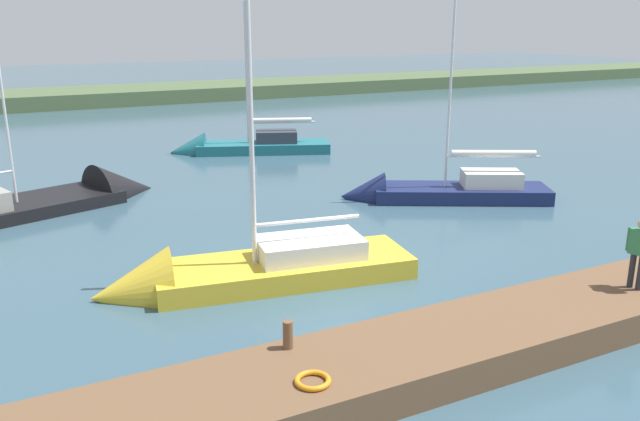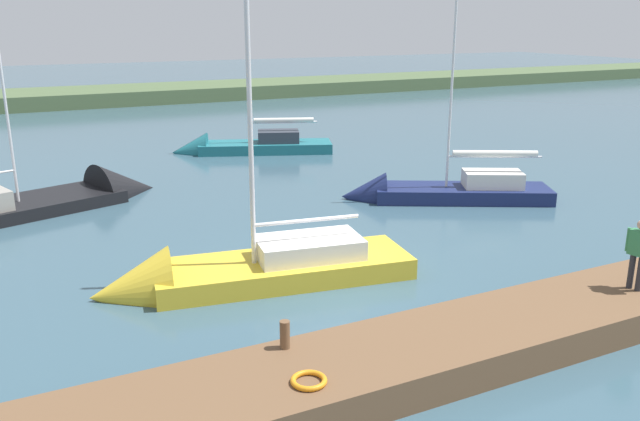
{
  "view_description": "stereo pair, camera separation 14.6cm",
  "coord_description": "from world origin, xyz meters",
  "px_view_note": "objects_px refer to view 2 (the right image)",
  "views": [
    {
      "loc": [
        7.93,
        14.93,
        6.91
      ],
      "look_at": [
        -0.93,
        -2.51,
        1.17
      ],
      "focal_mm": 36.59,
      "sensor_mm": 36.0,
      "label": 1
    },
    {
      "loc": [
        7.8,
        15.0,
        6.91
      ],
      "look_at": [
        -0.93,
        -2.51,
        1.17
      ],
      "focal_mm": 36.59,
      "sensor_mm": 36.0,
      "label": 2
    }
  ],
  "objects_px": {
    "sailboat_behind_pier": "(231,279)",
    "sailboat_mid_channel": "(48,205)",
    "mooring_post_near": "(285,335)",
    "sailboat_far_right": "(242,150)",
    "sailboat_far_left": "(433,195)",
    "person_on_dock": "(639,250)",
    "life_ring_buoy": "(309,380)"
  },
  "relations": [
    {
      "from": "sailboat_far_right",
      "to": "sailboat_mid_channel",
      "type": "height_order",
      "value": "sailboat_mid_channel"
    },
    {
      "from": "sailboat_behind_pier",
      "to": "sailboat_mid_channel",
      "type": "distance_m",
      "value": 10.96
    },
    {
      "from": "mooring_post_near",
      "to": "life_ring_buoy",
      "type": "distance_m",
      "value": 1.4
    },
    {
      "from": "sailboat_behind_pier",
      "to": "person_on_dock",
      "type": "relative_size",
      "value": 5.34
    },
    {
      "from": "mooring_post_near",
      "to": "sailboat_mid_channel",
      "type": "height_order",
      "value": "sailboat_mid_channel"
    },
    {
      "from": "life_ring_buoy",
      "to": "sailboat_behind_pier",
      "type": "distance_m",
      "value": 6.55
    },
    {
      "from": "sailboat_behind_pier",
      "to": "sailboat_far_left",
      "type": "relative_size",
      "value": 1.03
    },
    {
      "from": "mooring_post_near",
      "to": "sailboat_mid_channel",
      "type": "relative_size",
      "value": 0.04
    },
    {
      "from": "mooring_post_near",
      "to": "sailboat_far_left",
      "type": "distance_m",
      "value": 14.55
    },
    {
      "from": "sailboat_far_left",
      "to": "sailboat_mid_channel",
      "type": "height_order",
      "value": "sailboat_mid_channel"
    },
    {
      "from": "sailboat_far_left",
      "to": "person_on_dock",
      "type": "xyz_separation_m",
      "value": [
        2.09,
        10.88,
        1.51
      ]
    },
    {
      "from": "sailboat_far_right",
      "to": "person_on_dock",
      "type": "bearing_deg",
      "value": 114.76
    },
    {
      "from": "life_ring_buoy",
      "to": "sailboat_far_right",
      "type": "relative_size",
      "value": 0.07
    },
    {
      "from": "mooring_post_near",
      "to": "life_ring_buoy",
      "type": "bearing_deg",
      "value": 84.14
    },
    {
      "from": "sailboat_far_right",
      "to": "sailboat_behind_pier",
      "type": "height_order",
      "value": "sailboat_behind_pier"
    },
    {
      "from": "sailboat_behind_pier",
      "to": "sailboat_mid_channel",
      "type": "bearing_deg",
      "value": -60.88
    },
    {
      "from": "mooring_post_near",
      "to": "sailboat_behind_pier",
      "type": "xyz_separation_m",
      "value": [
        -0.63,
        -5.1,
        -0.81
      ]
    },
    {
      "from": "sailboat_mid_channel",
      "to": "sailboat_behind_pier",
      "type": "bearing_deg",
      "value": -88.17
    },
    {
      "from": "sailboat_mid_channel",
      "to": "life_ring_buoy",
      "type": "bearing_deg",
      "value": -98.17
    },
    {
      "from": "mooring_post_near",
      "to": "sailboat_behind_pier",
      "type": "relative_size",
      "value": 0.06
    },
    {
      "from": "life_ring_buoy",
      "to": "sailboat_behind_pier",
      "type": "height_order",
      "value": "sailboat_behind_pier"
    },
    {
      "from": "life_ring_buoy",
      "to": "sailboat_mid_channel",
      "type": "xyz_separation_m",
      "value": [
        3.0,
        -16.76,
        -0.65
      ]
    },
    {
      "from": "mooring_post_near",
      "to": "sailboat_far_right",
      "type": "relative_size",
      "value": 0.06
    },
    {
      "from": "mooring_post_near",
      "to": "person_on_dock",
      "type": "bearing_deg",
      "value": 173.0
    },
    {
      "from": "mooring_post_near",
      "to": "life_ring_buoy",
      "type": "relative_size",
      "value": 0.87
    },
    {
      "from": "sailboat_far_left",
      "to": "sailboat_mid_channel",
      "type": "bearing_deg",
      "value": 6.29
    },
    {
      "from": "sailboat_mid_channel",
      "to": "sailboat_far_right",
      "type": "bearing_deg",
      "value": 15.78
    },
    {
      "from": "life_ring_buoy",
      "to": "sailboat_far_left",
      "type": "distance_m",
      "value": 15.6
    },
    {
      "from": "mooring_post_near",
      "to": "sailboat_far_right",
      "type": "xyz_separation_m",
      "value": [
        -7.19,
        -22.38,
        -0.84
      ]
    },
    {
      "from": "sailboat_far_left",
      "to": "sailboat_behind_pier",
      "type": "bearing_deg",
      "value": 53.32
    },
    {
      "from": "sailboat_behind_pier",
      "to": "sailboat_far_right",
      "type": "bearing_deg",
      "value": -101.81
    },
    {
      "from": "sailboat_far_right",
      "to": "sailboat_far_left",
      "type": "bearing_deg",
      "value": 126.91
    }
  ]
}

